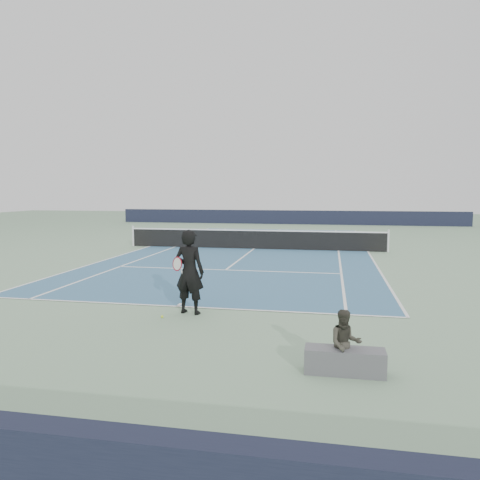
% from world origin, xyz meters
% --- Properties ---
extents(ground, '(80.00, 80.00, 0.00)m').
position_xyz_m(ground, '(0.00, 0.00, 0.00)').
color(ground, gray).
extents(court_surface, '(10.97, 23.77, 0.01)m').
position_xyz_m(court_surface, '(0.00, 0.00, 0.01)').
color(court_surface, '#386486').
rests_on(court_surface, ground).
extents(tennis_net, '(12.90, 0.10, 1.07)m').
position_xyz_m(tennis_net, '(0.00, 0.00, 0.50)').
color(tennis_net, silver).
rests_on(tennis_net, ground).
extents(windscreen_far, '(30.00, 0.25, 1.20)m').
position_xyz_m(windscreen_far, '(0.00, 17.88, 0.60)').
color(windscreen_far, black).
rests_on(windscreen_far, ground).
extents(tennis_player, '(0.87, 0.66, 1.99)m').
position_xyz_m(tennis_player, '(0.49, -12.42, 1.00)').
color(tennis_player, black).
rests_on(tennis_player, ground).
extents(tennis_ball, '(0.06, 0.06, 0.06)m').
position_xyz_m(tennis_ball, '(-0.01, -12.93, 0.03)').
color(tennis_ball, '#C0D72C').
rests_on(tennis_ball, ground).
extents(spectator_bench, '(1.30, 0.58, 1.07)m').
position_xyz_m(spectator_bench, '(3.97, -15.46, 0.35)').
color(spectator_bench, '#55565A').
rests_on(spectator_bench, ground).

